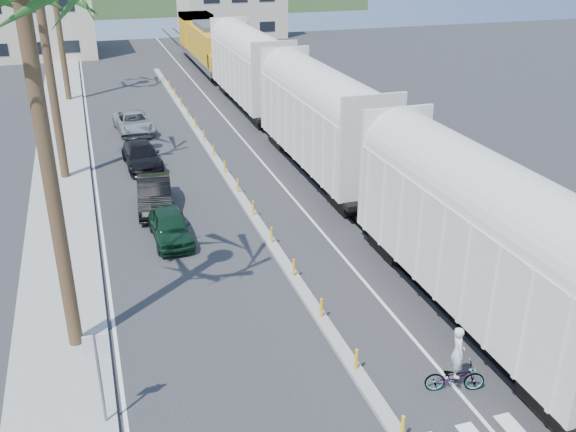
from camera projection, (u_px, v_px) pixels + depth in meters
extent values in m
plane|color=#28282B|center=(384.00, 417.00, 17.63)|extent=(140.00, 140.00, 0.00)
cube|color=gray|center=(62.00, 161.00, 36.97)|extent=(3.00, 90.00, 0.15)
cube|color=black|center=(261.00, 128.00, 43.15)|extent=(0.12, 100.00, 0.06)
cube|color=black|center=(282.00, 126.00, 43.55)|extent=(0.12, 100.00, 0.06)
cube|color=gray|center=(225.00, 174.00, 34.99)|extent=(0.45, 60.00, 0.15)
cylinder|color=#EAA913|center=(402.00, 427.00, 16.55)|extent=(0.10, 0.10, 0.70)
cylinder|color=#EAA913|center=(356.00, 359.00, 19.16)|extent=(0.10, 0.10, 0.70)
cylinder|color=#EAA913|center=(321.00, 308.00, 21.77)|extent=(0.10, 0.10, 0.70)
cylinder|color=#EAA913|center=(294.00, 267.00, 24.38)|extent=(0.10, 0.10, 0.70)
cylinder|color=#EAA913|center=(272.00, 235.00, 26.99)|extent=(0.10, 0.10, 0.70)
cylinder|color=#EAA913|center=(253.00, 208.00, 29.60)|extent=(0.10, 0.10, 0.70)
cylinder|color=#EAA913|center=(238.00, 185.00, 32.20)|extent=(0.10, 0.10, 0.70)
cylinder|color=#EAA913|center=(225.00, 166.00, 34.81)|extent=(0.10, 0.10, 0.70)
cylinder|color=#EAA913|center=(214.00, 150.00, 37.42)|extent=(0.10, 0.10, 0.70)
cylinder|color=#EAA913|center=(204.00, 135.00, 40.03)|extent=(0.10, 0.10, 0.70)
cylinder|color=#EAA913|center=(195.00, 123.00, 42.64)|extent=(0.10, 0.10, 0.70)
cylinder|color=#EAA913|center=(188.00, 112.00, 45.25)|extent=(0.10, 0.10, 0.70)
cylinder|color=#EAA913|center=(181.00, 102.00, 47.86)|extent=(0.10, 0.10, 0.70)
cylinder|color=#EAA913|center=(175.00, 93.00, 50.46)|extent=(0.10, 0.10, 0.70)
cylinder|color=#EAA913|center=(169.00, 85.00, 53.07)|extent=(0.10, 0.10, 0.70)
cube|color=silver|center=(93.00, 159.00, 37.47)|extent=(0.12, 90.00, 0.01)
cube|color=silver|center=(247.00, 144.00, 40.06)|extent=(0.12, 90.00, 0.01)
cube|color=beige|center=(480.00, 248.00, 21.05)|extent=(3.00, 12.88, 3.40)
cylinder|color=beige|center=(487.00, 200.00, 20.36)|extent=(2.90, 12.58, 2.90)
cube|color=black|center=(472.00, 305.00, 21.95)|extent=(2.60, 12.88, 1.00)
cube|color=beige|center=(321.00, 126.00, 34.09)|extent=(3.00, 12.88, 3.40)
cylinder|color=beige|center=(322.00, 94.00, 33.40)|extent=(2.90, 12.58, 2.90)
cube|color=black|center=(320.00, 165.00, 34.99)|extent=(2.60, 12.88, 1.00)
cube|color=beige|center=(250.00, 72.00, 47.14)|extent=(3.00, 12.88, 3.40)
cylinder|color=beige|center=(249.00, 48.00, 46.44)|extent=(2.90, 12.58, 2.90)
cube|color=black|center=(250.00, 101.00, 48.03)|extent=(2.60, 12.88, 1.00)
cube|color=#4C4C4F|center=(208.00, 57.00, 61.72)|extent=(3.00, 17.00, 0.50)
cube|color=#C88A13|center=(209.00, 42.00, 60.22)|extent=(2.70, 12.24, 2.60)
cube|color=#C88A13|center=(196.00, 29.00, 65.99)|extent=(3.00, 3.74, 3.20)
cube|color=black|center=(209.00, 63.00, 61.97)|extent=(2.60, 13.60, 0.90)
cylinder|color=brown|center=(51.00, 187.00, 18.37)|extent=(0.44, 0.44, 11.00)
cylinder|color=brown|center=(52.00, 86.00, 32.41)|extent=(0.44, 0.44, 10.00)
cylinder|color=brown|center=(58.00, 21.00, 47.73)|extent=(0.44, 0.44, 12.00)
cylinder|color=slate|center=(100.00, 380.00, 16.72)|extent=(0.08, 0.08, 3.00)
cube|color=silver|center=(95.00, 345.00, 16.27)|extent=(0.60, 0.04, 0.60)
cube|color=#BEB297|center=(32.00, 16.00, 66.85)|extent=(12.00, 10.00, 8.00)
cube|color=#BEB297|center=(230.00, 6.00, 80.40)|extent=(12.00, 10.00, 7.00)
imported|color=black|center=(170.00, 226.00, 27.42)|extent=(1.74, 3.98, 1.33)
imported|color=black|center=(155.00, 194.00, 30.49)|extent=(2.41, 4.76, 1.47)
imported|color=black|center=(142.00, 156.00, 35.96)|extent=(2.36, 4.78, 1.33)
imported|color=#A8ABAD|center=(134.00, 122.00, 42.15)|extent=(3.06, 5.13, 1.31)
imported|color=#9EA0A5|center=(455.00, 377.00, 18.48)|extent=(1.52, 2.05, 0.91)
imported|color=silver|center=(458.00, 352.00, 18.11)|extent=(0.78, 0.68, 1.59)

